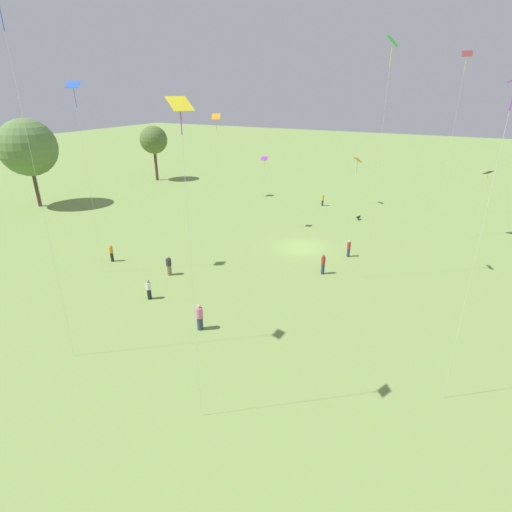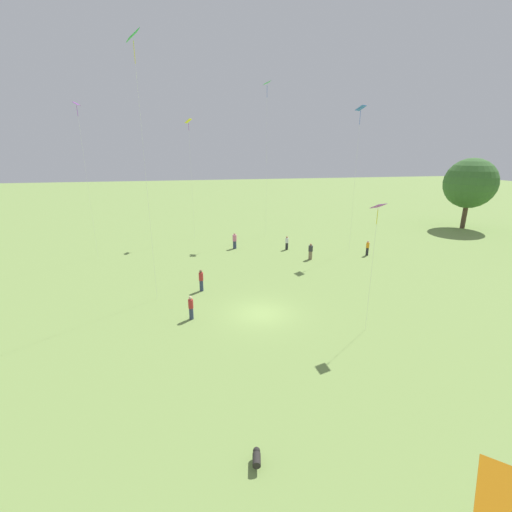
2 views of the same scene
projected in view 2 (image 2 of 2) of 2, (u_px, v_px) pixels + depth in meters
ground_plane at (261, 313)px, 24.53m from camera, size 240.00×240.00×0.00m
tree_0 at (470, 183)px, 49.69m from camera, size 7.17×7.17×10.25m
person_1 at (201, 280)px, 28.21m from camera, size 0.42×0.42×1.85m
person_2 at (287, 243)px, 40.16m from camera, size 0.52×0.52×1.63m
person_3 at (367, 248)px, 37.92m from camera, size 0.45×0.45×1.69m
person_4 at (311, 252)px, 36.51m from camera, size 0.66×0.66×1.76m
person_5 at (235, 241)px, 40.57m from camera, size 0.62×0.62×1.91m
person_6 at (191, 308)px, 23.46m from camera, size 0.46×0.46×1.71m
kite_1 at (189, 128)px, 41.93m from camera, size 1.04×0.96×14.91m
kite_2 at (267, 93)px, 42.16m from camera, size 0.95×0.88×19.35m
kite_5 at (78, 120)px, 33.33m from camera, size 0.69×0.64×15.68m
kite_6 at (360, 116)px, 35.65m from camera, size 1.21×1.24×15.66m
kite_8 at (378, 212)px, 20.00m from camera, size 0.84×0.88×8.25m
kite_9 at (134, 51)px, 21.89m from camera, size 1.18×1.01×18.53m
dog_0 at (257, 457)px, 12.60m from camera, size 0.76×0.41×0.52m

